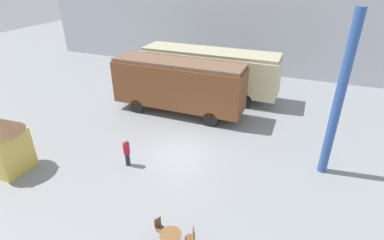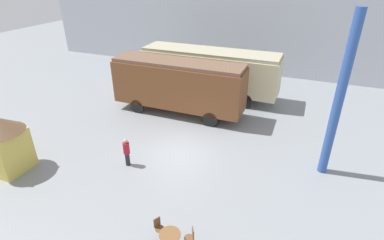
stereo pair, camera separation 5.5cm
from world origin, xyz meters
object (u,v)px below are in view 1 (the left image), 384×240
object	(u,v)px
visitor_person	(127,151)
passenger_coach_wooden	(178,84)
passenger_coach_vintage	(209,69)
cafe_chair_0	(192,236)
cafe_table_near	(171,238)
ticket_kiosk	(3,142)

from	to	relation	value
visitor_person	passenger_coach_wooden	bearing A→B (deg)	90.68
passenger_coach_vintage	visitor_person	distance (m)	10.72
passenger_coach_vintage	cafe_chair_0	bearing A→B (deg)	-73.60
passenger_coach_vintage	cafe_table_near	distance (m)	15.05
passenger_coach_wooden	visitor_person	world-z (taller)	passenger_coach_wooden
cafe_table_near	ticket_kiosk	xyz separation A→B (m)	(-9.81, 1.40, 1.09)
passenger_coach_vintage	ticket_kiosk	distance (m)	14.60
passenger_coach_vintage	passenger_coach_wooden	bearing A→B (deg)	-104.33
visitor_person	ticket_kiosk	bearing A→B (deg)	-154.72
ticket_kiosk	passenger_coach_vintage	bearing A→B (deg)	64.38
passenger_coach_wooden	cafe_chair_0	bearing A→B (deg)	-63.67
visitor_person	ticket_kiosk	distance (m)	6.05
passenger_coach_wooden	visitor_person	distance (m)	6.94
visitor_person	ticket_kiosk	size ratio (longest dim) A/B	0.52
visitor_person	passenger_coach_vintage	bearing A→B (deg)	85.22
cafe_table_near	cafe_chair_0	xyz separation A→B (m)	(0.66, 0.40, -0.07)
passenger_coach_vintage	passenger_coach_wooden	xyz separation A→B (m)	(-0.97, -3.78, 0.00)
cafe_chair_0	ticket_kiosk	bearing A→B (deg)	-36.48
cafe_chair_0	visitor_person	distance (m)	6.19
cafe_chair_0	visitor_person	xyz separation A→B (m)	(-5.05, 3.56, 0.34)
cafe_table_near	visitor_person	world-z (taller)	visitor_person
passenger_coach_wooden	visitor_person	xyz separation A→B (m)	(0.08, -6.81, -1.36)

